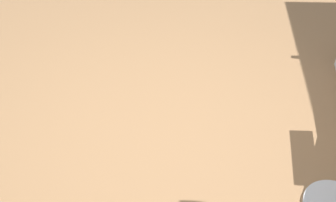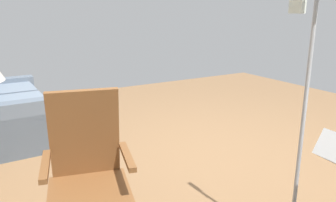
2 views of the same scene
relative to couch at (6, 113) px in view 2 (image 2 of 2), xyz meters
name	(u,v)px [view 2 (image 2 of 2)]	position (x,y,z in m)	size (l,w,h in m)	color
ground_plane	(224,155)	(-1.77, -1.94, -0.31)	(7.17, 7.17, 0.00)	olive
couch	(6,113)	(0.00, 0.00, 0.00)	(1.62, 0.88, 0.85)	slate
rocking_chair	(88,179)	(-2.48, -0.26, 0.20)	(0.85, 0.64, 1.05)	brown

